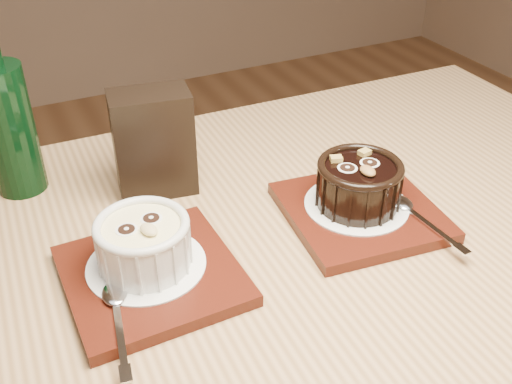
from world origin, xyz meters
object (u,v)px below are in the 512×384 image
tray_left (152,275)px  condiment_stand (154,143)px  ramekin_dark (359,182)px  green_bottle (8,125)px  tray_right (360,212)px  ramekin_white (143,241)px  table (266,330)px

tray_left → condiment_stand: size_ratio=1.29×
ramekin_dark → green_bottle: green_bottle is taller
tray_left → tray_right: bearing=0.1°
green_bottle → ramekin_dark: bearing=-34.2°
ramekin_white → ramekin_dark: size_ratio=0.97×
tray_right → green_bottle: size_ratio=0.74×
table → ramekin_dark: size_ratio=11.61×
tray_left → ramekin_dark: ramekin_dark is taller
ramekin_dark → ramekin_white: bearing=-177.6°
tray_right → tray_left: bearing=-179.9°
tray_left → ramekin_white: 0.04m
ramekin_white → green_bottle: green_bottle is taller
condiment_stand → green_bottle: 0.18m
table → green_bottle: green_bottle is taller
green_bottle → tray_left: bearing=-68.9°
table → tray_left: tray_left is taller
tray_left → ramekin_dark: size_ratio=1.72×
green_bottle → tray_right: bearing=-34.6°
ramekin_dark → condiment_stand: bearing=144.0°
table → ramekin_white: size_ratio=12.00×
ramekin_white → condiment_stand: size_ratio=0.73×
tray_left → condiment_stand: (0.06, 0.17, 0.06)m
tray_left → tray_right: size_ratio=1.00×
ramekin_white → ramekin_dark: bearing=-16.1°
ramekin_dark → green_bottle: (-0.37, 0.25, 0.04)m
tray_left → condiment_stand: bearing=69.8°
tray_left → ramekin_white: ramekin_white is taller
table → condiment_stand: size_ratio=8.70×
ramekin_dark → green_bottle: size_ratio=0.43×
ramekin_white → ramekin_dark: 0.27m
condiment_stand → tray_right: bearing=-39.7°
ramekin_white → tray_left: bearing=-93.9°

